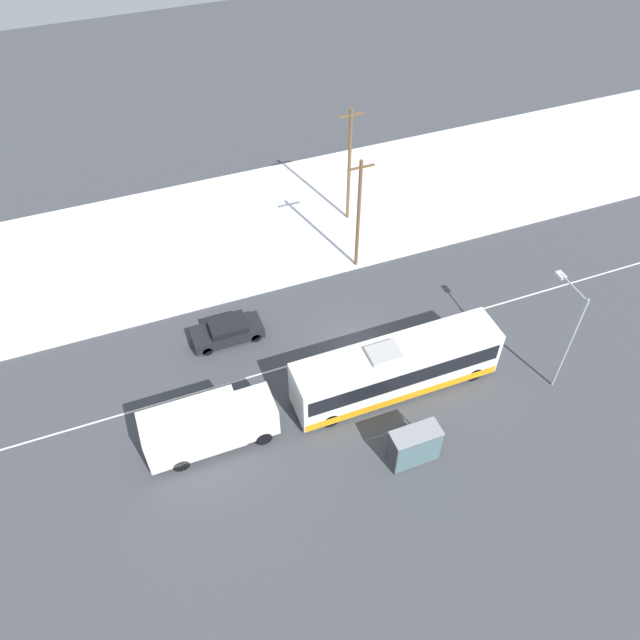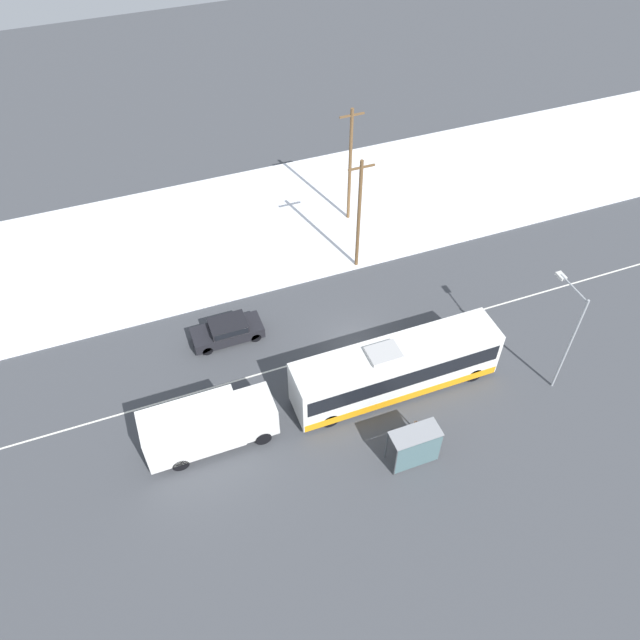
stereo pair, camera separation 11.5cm
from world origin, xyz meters
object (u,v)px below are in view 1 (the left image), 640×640
(utility_pole_snowlot, at_px, (349,165))
(sedan_car, at_px, (228,330))
(box_truck, at_px, (207,426))
(pedestrian_at_stop, at_px, (416,428))
(city_bus, at_px, (396,368))
(bus_shelter, at_px, (417,445))
(utility_pole_roadside, at_px, (359,214))
(streetlamp, at_px, (568,327))

(utility_pole_snowlot, bearing_deg, sedan_car, -143.14)
(box_truck, xyz_separation_m, pedestrian_at_stop, (10.51, -3.66, -0.72))
(city_bus, xyz_separation_m, bus_shelter, (-1.17, -4.94, -0.08))
(city_bus, height_order, box_truck, city_bus)
(utility_pole_roadside, bearing_deg, utility_pole_snowlot, 73.56)
(bus_shelter, relative_size, utility_pole_snowlot, 0.29)
(pedestrian_at_stop, relative_size, streetlamp, 0.22)
(utility_pole_roadside, xyz_separation_m, utility_pole_snowlot, (1.56, 5.27, 0.27))
(utility_pole_roadside, distance_m, utility_pole_snowlot, 5.51)
(box_truck, distance_m, pedestrian_at_stop, 11.16)
(city_bus, xyz_separation_m, box_truck, (-10.99, 0.10, -0.07))
(city_bus, relative_size, utility_pole_roadside, 1.42)
(bus_shelter, xyz_separation_m, streetlamp, (9.99, 2.28, 2.81))
(city_bus, xyz_separation_m, utility_pole_roadside, (2.20, 10.77, 2.70))
(city_bus, distance_m, sedan_car, 10.84)
(bus_shelter, xyz_separation_m, utility_pole_roadside, (3.37, 15.71, 2.77))
(utility_pole_roadside, relative_size, utility_pole_snowlot, 0.94)
(box_truck, height_order, bus_shelter, box_truck)
(city_bus, bearing_deg, pedestrian_at_stop, -97.54)
(streetlamp, bearing_deg, pedestrian_at_stop, -174.43)
(box_truck, distance_m, streetlamp, 20.19)
(sedan_car, relative_size, utility_pole_roadside, 0.52)
(bus_shelter, distance_m, utility_pole_roadside, 16.30)
(sedan_car, relative_size, pedestrian_at_stop, 2.82)
(streetlamp, height_order, utility_pole_roadside, utility_pole_roadside)
(city_bus, height_order, utility_pole_roadside, utility_pole_roadside)
(pedestrian_at_stop, bearing_deg, bus_shelter, -116.83)
(sedan_car, xyz_separation_m, streetlamp, (16.87, -9.85, 3.69))
(city_bus, relative_size, bus_shelter, 4.58)
(utility_pole_snowlot, bearing_deg, box_truck, -132.76)
(sedan_car, bearing_deg, box_truck, 67.50)
(sedan_car, height_order, streetlamp, streetlamp)
(sedan_car, bearing_deg, pedestrian_at_stop, 125.18)
(bus_shelter, bearing_deg, utility_pole_roadside, 77.90)
(box_truck, xyz_separation_m, utility_pole_snowlot, (14.74, 15.94, 3.04))
(utility_pole_snowlot, bearing_deg, bus_shelter, -103.21)
(pedestrian_at_stop, distance_m, utility_pole_roadside, 14.99)
(pedestrian_at_stop, bearing_deg, city_bus, 82.46)
(utility_pole_snowlot, bearing_deg, city_bus, -103.18)
(bus_shelter, height_order, streetlamp, streetlamp)
(box_truck, xyz_separation_m, utility_pole_roadside, (13.19, 10.67, 2.77))
(box_truck, height_order, utility_pole_roadside, utility_pole_roadside)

